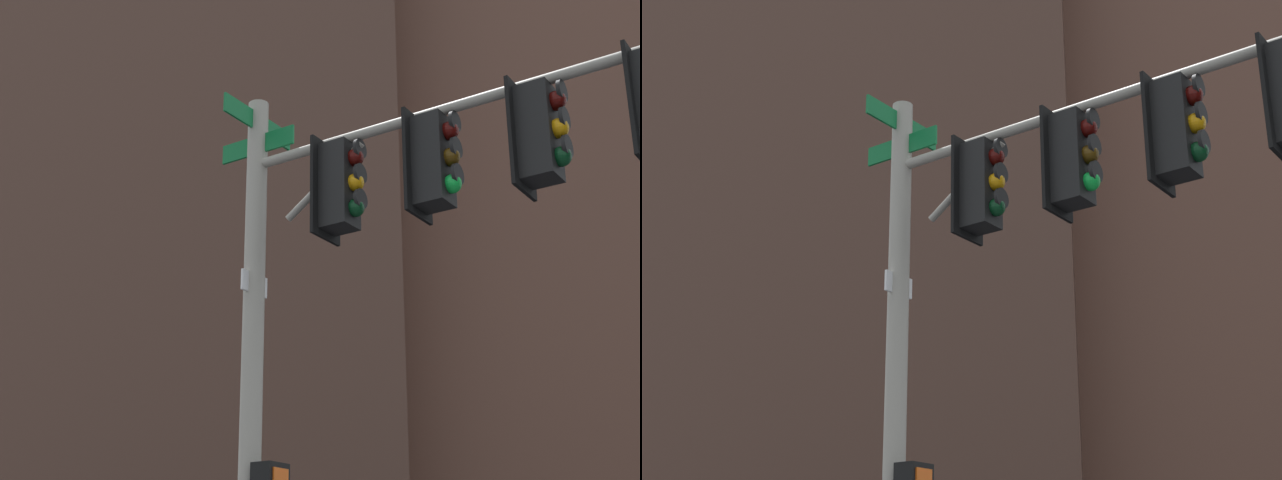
% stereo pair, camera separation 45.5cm
% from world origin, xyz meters
% --- Properties ---
extents(signal_pole_assembly, '(3.20, 5.16, 7.34)m').
position_xyz_m(signal_pole_assembly, '(1.33, 1.34, 5.12)').
color(signal_pole_assembly, '#9E998C').
rests_on(signal_pole_assembly, ground_plane).
extents(building_brick_nearside, '(21.13, 16.30, 50.66)m').
position_xyz_m(building_brick_nearside, '(-29.40, -6.59, 25.33)').
color(building_brick_nearside, '#4C3328').
rests_on(building_brick_nearside, ground_plane).
extents(building_brick_midblock, '(19.11, 17.76, 36.90)m').
position_xyz_m(building_brick_midblock, '(-30.98, 9.14, 18.45)').
color(building_brick_midblock, brown).
rests_on(building_brick_midblock, ground_plane).
extents(building_glass_tower, '(30.42, 32.73, 74.32)m').
position_xyz_m(building_glass_tower, '(-44.19, 0.23, 37.16)').
color(building_glass_tower, '#8CB2C6').
rests_on(building_glass_tower, ground_plane).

